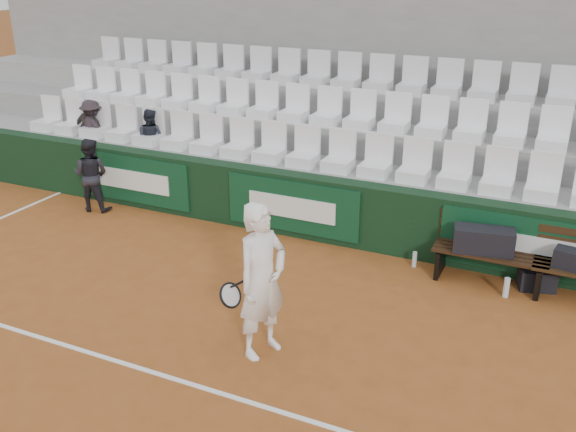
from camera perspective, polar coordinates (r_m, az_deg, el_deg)
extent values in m
plane|color=brown|center=(7.14, -11.41, -13.64)|extent=(80.00, 80.00, 0.00)
cube|color=white|center=(7.14, -11.41, -13.62)|extent=(18.00, 0.06, 0.01)
cube|color=black|center=(9.98, 1.82, 0.85)|extent=(18.00, 0.30, 1.00)
cube|color=#0C381E|center=(11.40, -13.49, 3.11)|extent=(2.20, 0.04, 0.82)
cube|color=#0C381E|center=(9.90, 0.37, 0.81)|extent=(2.20, 0.04, 0.82)
cube|color=#0C381E|center=(9.14, 20.15, -2.52)|extent=(2.20, 0.04, 0.82)
cube|color=#969593|center=(10.52, 3.17, 1.97)|extent=(18.00, 0.95, 1.00)
cube|color=gray|center=(11.29, 5.01, 4.55)|extent=(18.00, 0.95, 1.45)
cube|color=#989895|center=(12.09, 6.62, 6.79)|extent=(18.00, 0.95, 1.90)
cube|color=gray|center=(12.41, 7.83, 13.05)|extent=(18.00, 0.30, 4.40)
cube|color=white|center=(10.11, 2.89, 6.00)|extent=(11.90, 0.44, 0.63)
cube|color=white|center=(10.86, 4.86, 9.54)|extent=(11.90, 0.44, 0.63)
cube|color=silver|center=(11.65, 6.61, 12.60)|extent=(11.90, 0.44, 0.63)
cube|color=black|center=(9.08, 17.42, -4.39)|extent=(1.50, 0.56, 0.45)
cube|color=black|center=(8.91, 17.00, -2.07)|extent=(0.83, 0.47, 0.33)
cube|color=black|center=(8.84, 24.25, -3.62)|extent=(0.56, 0.33, 0.25)
cube|color=black|center=(9.16, 21.26, -5.25)|extent=(0.53, 0.41, 0.28)
cylinder|color=silver|center=(9.31, 11.18, -3.80)|extent=(0.06, 0.06, 0.23)
cylinder|color=silver|center=(8.82, 18.84, -6.04)|extent=(0.08, 0.08, 0.27)
imported|color=white|center=(6.91, -2.31, -5.80)|extent=(0.62, 0.75, 1.77)
torus|color=black|center=(7.21, -5.13, -7.02)|extent=(0.19, 0.30, 0.26)
cylinder|color=black|center=(7.06, -4.25, -5.92)|extent=(0.26, 0.03, 0.20)
imported|color=black|center=(11.50, -17.11, 3.52)|extent=(0.72, 0.62, 1.28)
imported|color=black|center=(12.51, -17.18, 9.36)|extent=(0.77, 0.51, 1.12)
imported|color=#36302B|center=(12.57, -17.46, 9.28)|extent=(0.65, 0.31, 1.07)
imported|color=#1E222D|center=(11.70, -12.30, 8.88)|extent=(0.56, 0.45, 1.07)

